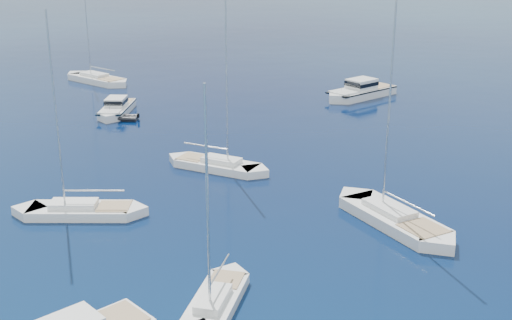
{
  "coord_description": "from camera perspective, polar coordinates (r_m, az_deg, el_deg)",
  "views": [
    {
      "loc": [
        8.55,
        -22.53,
        18.69
      ],
      "look_at": [
        -2.52,
        24.59,
        2.2
      ],
      "focal_mm": 46.78,
      "sensor_mm": 36.0,
      "label": 1
    }
  ],
  "objects": [
    {
      "name": "motor_cruiser_distant",
      "position": [
        81.38,
        8.85,
        5.31
      ],
      "size": [
        9.18,
        10.73,
        2.86
      ],
      "primitive_type": null,
      "rotation": [
        0.0,
        0.0,
        2.5
      ],
      "color": "white",
      "rests_on": "ground"
    },
    {
      "name": "sailboat_centre",
      "position": [
        55.86,
        -3.32,
        -0.77
      ],
      "size": [
        10.33,
        4.84,
        14.71
      ],
      "primitive_type": null,
      "rotation": [
        0.0,
        0.0,
        4.48
      ],
      "color": "white",
      "rests_on": "ground"
    },
    {
      "name": "sailboat_mid_r",
      "position": [
        46.42,
        11.64,
        -5.35
      ],
      "size": [
        10.24,
        10.79,
        17.36
      ],
      "primitive_type": null,
      "rotation": [
        0.0,
        0.0,
        0.74
      ],
      "color": "white",
      "rests_on": "ground"
    },
    {
      "name": "sailboat_mid_l",
      "position": [
        48.34,
        -14.79,
        -4.59
      ],
      "size": [
        10.35,
        4.8,
        14.74
      ],
      "primitive_type": null,
      "rotation": [
        0.0,
        0.0,
        1.8
      ],
      "color": "white",
      "rests_on": "ground"
    },
    {
      "name": "sailboat_fore",
      "position": [
        35.99,
        -3.51,
        -12.51
      ],
      "size": [
        2.26,
        8.64,
        12.7
      ],
      "primitive_type": null,
      "rotation": [
        0.0,
        0.0,
        3.14
      ],
      "color": "white",
      "rests_on": "ground"
    },
    {
      "name": "sailboat_far_l",
      "position": [
        91.34,
        -13.43,
        6.49
      ],
      "size": [
        12.19,
        8.04,
        17.69
      ],
      "primitive_type": null,
      "rotation": [
        0.0,
        0.0,
        1.12
      ],
      "color": "white",
      "rests_on": "ground"
    },
    {
      "name": "tender_grey_far",
      "position": [
        71.97,
        -11.35,
        3.39
      ],
      "size": [
        3.7,
        2.34,
        0.95
      ],
      "primitive_type": null,
      "rotation": [
        0.0,
        0.0,
        1.69
      ],
      "color": "black",
      "rests_on": "ground"
    },
    {
      "name": "motor_cruiser_horizon",
      "position": [
        74.57,
        -11.83,
        3.89
      ],
      "size": [
        4.14,
        9.04,
        2.29
      ],
      "primitive_type": null,
      "rotation": [
        0.0,
        0.0,
        3.32
      ],
      "color": "white",
      "rests_on": "ground"
    }
  ]
}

